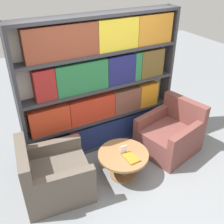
{
  "coord_description": "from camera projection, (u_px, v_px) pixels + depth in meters",
  "views": [
    {
      "loc": [
        -1.7,
        -2.32,
        3.07
      ],
      "look_at": [
        -0.08,
        0.7,
        0.98
      ],
      "focal_mm": 42.0,
      "sensor_mm": 36.0,
      "label": 1
    }
  ],
  "objects": [
    {
      "name": "ground_plane",
      "position": [
        138.0,
        186.0,
        4.03
      ],
      "size": [
        14.0,
        14.0,
        0.0
      ],
      "primitive_type": "plane",
      "color": "gray"
    },
    {
      "name": "bookshelf",
      "position": [
        100.0,
        87.0,
        4.34
      ],
      "size": [
        2.73,
        0.3,
        2.34
      ],
      "color": "silver",
      "rests_on": "ground_plane"
    },
    {
      "name": "armchair_left",
      "position": [
        54.0,
        177.0,
        3.78
      ],
      "size": [
        1.03,
        0.96,
        0.9
      ],
      "rotation": [
        0.0,
        0.0,
        1.46
      ],
      "color": "brown",
      "rests_on": "ground_plane"
    },
    {
      "name": "armchair_right",
      "position": [
        170.0,
        135.0,
        4.64
      ],
      "size": [
        1.11,
        1.05,
        0.9
      ],
      "rotation": [
        0.0,
        0.0,
        -1.33
      ],
      "color": "brown",
      "rests_on": "ground_plane"
    },
    {
      "name": "coffee_table",
      "position": [
        123.0,
        160.0,
        4.08
      ],
      "size": [
        0.78,
        0.78,
        0.43
      ],
      "color": "olive",
      "rests_on": "ground_plane"
    },
    {
      "name": "table_sign",
      "position": [
        123.0,
        150.0,
        3.99
      ],
      "size": [
        0.12,
        0.06,
        0.15
      ],
      "color": "black",
      "rests_on": "coffee_table"
    },
    {
      "name": "stray_book",
      "position": [
        131.0,
        158.0,
        3.92
      ],
      "size": [
        0.19,
        0.27,
        0.03
      ],
      "color": "orange",
      "rests_on": "coffee_table"
    }
  ]
}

